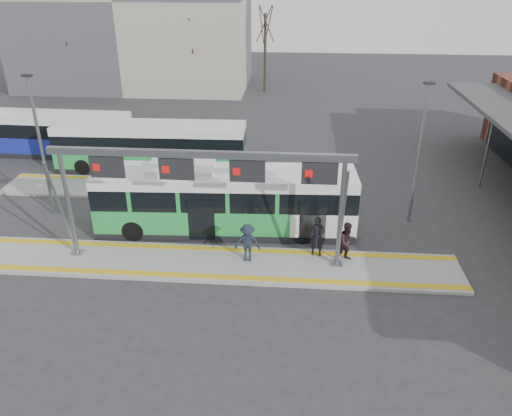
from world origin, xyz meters
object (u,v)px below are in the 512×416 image
(passenger_c, at_px, (248,243))
(passenger_a, at_px, (318,236))
(hero_bus, at_px, (225,201))
(passenger_b, at_px, (347,242))
(gantry, at_px, (204,175))

(passenger_c, bearing_deg, passenger_a, 11.40)
(hero_bus, bearing_deg, passenger_b, -27.23)
(gantry, distance_m, passenger_a, 5.96)
(gantry, xyz_separation_m, passenger_b, (6.29, 0.40, -3.20))
(gantry, distance_m, hero_bus, 4.13)
(passenger_a, height_order, passenger_c, passenger_a)
(gantry, height_order, hero_bus, gantry)
(passenger_a, height_order, passenger_b, passenger_a)
(gantry, relative_size, hero_bus, 1.01)
(hero_bus, height_order, passenger_b, hero_bus)
(passenger_a, relative_size, passenger_b, 1.01)
(hero_bus, bearing_deg, passenger_a, -29.54)
(gantry, relative_size, passenger_c, 7.14)
(passenger_b, distance_m, passenger_c, 4.47)
(passenger_b, relative_size, passenger_c, 1.04)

